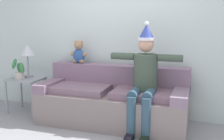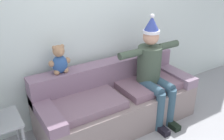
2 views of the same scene
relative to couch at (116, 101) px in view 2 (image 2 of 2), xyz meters
name	(u,v)px [view 2 (image 2 of 2)]	position (x,y,z in m)	size (l,w,h in m)	color
back_wall	(97,25)	(0.00, 0.52, 1.00)	(7.00, 0.10, 2.70)	silver
couch	(116,101)	(0.00, 0.00, 0.00)	(2.25, 0.86, 0.87)	gray
person_seated	(153,69)	(0.51, -0.16, 0.45)	(1.02, 0.77, 1.56)	#3D4D3E
teddy_bear	(60,61)	(-0.69, 0.26, 0.69)	(0.29, 0.17, 0.38)	#2E5395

